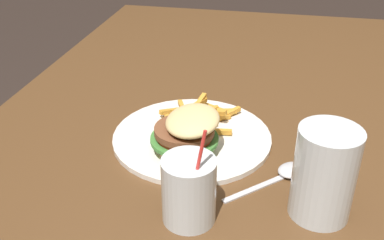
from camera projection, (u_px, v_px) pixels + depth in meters
name	position (u px, v px, depth m)	size (l,w,h in m)	color
dining_table	(309.00, 159.00, 0.92)	(1.67, 1.36, 0.71)	brown
meal_plate_near	(190.00, 133.00, 0.84)	(0.31, 0.31, 0.10)	white
beer_glass	(324.00, 175.00, 0.66)	(0.09, 0.09, 0.15)	silver
juice_glass	(189.00, 192.00, 0.66)	(0.08, 0.08, 0.16)	silver
spoon	(289.00, 172.00, 0.77)	(0.14, 0.14, 0.02)	silver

